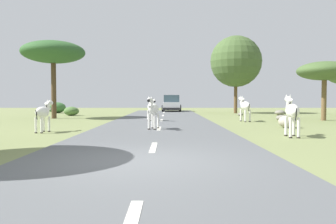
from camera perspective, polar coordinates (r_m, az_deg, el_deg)
name	(u,v)px	position (r m, az deg, el deg)	size (l,w,h in m)	color
ground_plane	(132,163)	(7.64, -5.97, -8.36)	(90.00, 90.00, 0.00)	olive
road	(149,161)	(7.60, -3.23, -8.20)	(6.00, 64.00, 0.05)	#56595B
lane_markings	(146,170)	(6.62, -3.70, -9.53)	(0.16, 56.00, 0.01)	silver
zebra_0	(152,109)	(15.19, -2.65, 0.43)	(0.59, 1.54, 1.47)	silver
zebra_1	(244,106)	(21.48, 12.47, 0.97)	(0.62, 1.68, 1.59)	silver
zebra_2	(42,113)	(15.15, -20.15, -0.08)	(0.51, 1.47, 1.39)	silver
zebra_3	(291,111)	(13.36, 19.70, 0.10)	(0.55, 1.66, 1.57)	silver
zebra_4	(150,107)	(20.98, -2.94, 0.77)	(0.67, 1.41, 1.37)	silver
car_0	(171,104)	(37.00, 0.45, 1.37)	(2.10, 4.38, 1.74)	silver
tree_1	(52,53)	(25.76, -18.68, 9.32)	(4.41, 4.41, 5.44)	#4C3823
tree_4	(235,62)	(33.76, 11.05, 8.23)	(4.89, 4.89, 7.40)	brown
tree_6	(323,71)	(24.25, 24.38, 6.15)	(3.43, 3.43, 3.78)	brown
bush_0	(70,111)	(29.42, -15.91, 0.14)	(1.23, 1.11, 0.74)	#4C7038
bush_1	(55,108)	(35.14, -18.18, 0.70)	(1.77, 1.60, 1.06)	#386633
rock_1	(239,114)	(28.35, 11.76, -0.40)	(0.44, 0.38, 0.25)	gray
rock_2	(281,118)	(22.71, 18.24, -0.94)	(0.71, 0.76, 0.38)	gray
rock_3	(279,113)	(30.41, 17.93, -0.10)	(0.86, 0.89, 0.44)	gray
rock_4	(286,122)	(17.43, 19.03, -1.52)	(0.83, 0.84, 0.59)	#A89E8C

